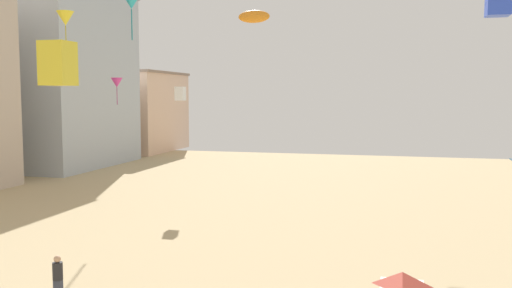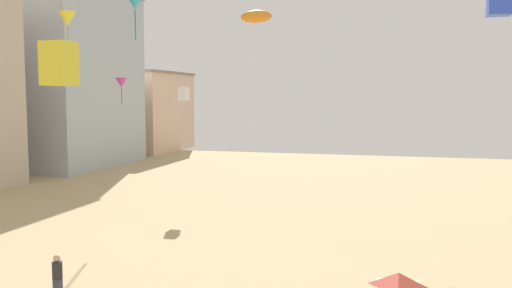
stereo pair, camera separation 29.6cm
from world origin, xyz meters
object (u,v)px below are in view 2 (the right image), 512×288
Objects in this scene: kite_yellow_box at (59,64)px; kite_yellow_delta at (67,19)px; kite_orange_parafoil at (256,17)px; kite_white_box_2 at (184,94)px; kite_magenta_delta at (121,83)px; kite_cyan_delta at (135,1)px; kite_flyer at (57,275)px.

kite_yellow_delta reaches higher than kite_yellow_box.
kite_orange_parafoil is 9.12m from kite_white_box_2.
kite_magenta_delta is 23.34m from kite_yellow_delta.
kite_yellow_delta is (2.76, -11.75, -2.88)m from kite_cyan_delta.
kite_cyan_delta reaches higher than kite_white_box_2.
kite_orange_parafoil reaches higher than kite_flyer.
kite_cyan_delta is 16.00m from kite_yellow_box.
kite_magenta_delta is at bearing 139.46° from kite_orange_parafoil.
kite_flyer is at bearing -60.32° from kite_yellow_delta.
kite_magenta_delta is at bearing 124.15° from kite_cyan_delta.
kite_white_box_2 reaches higher than kite_flyer.
kite_yellow_delta is (-1.47, 2.82, 2.20)m from kite_yellow_box.
kite_magenta_delta is at bearing 113.94° from kite_yellow_box.
kite_yellow_delta reaches higher than kite_magenta_delta.
kite_yellow_box is at bearing -66.06° from kite_magenta_delta.
kite_orange_parafoil is 21.41m from kite_magenta_delta.
kite_cyan_delta reaches higher than kite_magenta_delta.
kite_yellow_delta is at bearing 117.59° from kite_yellow_box.
kite_magenta_delta is 2.51× the size of kite_white_box_2.
kite_white_box_2 is at bearing 142.87° from kite_orange_parafoil.
kite_cyan_delta reaches higher than kite_yellow_box.
kite_magenta_delta is at bearing 113.44° from kite_yellow_delta.
kite_orange_parafoil reaches higher than kite_yellow_delta.
kite_cyan_delta is at bearing 103.20° from kite_yellow_delta.
kite_cyan_delta is 1.35× the size of kite_magenta_delta.
kite_yellow_delta is at bearing -76.80° from kite_cyan_delta.
kite_white_box_2 is at bearing 94.02° from kite_yellow_box.
kite_orange_parafoil is 1.02× the size of kite_yellow_box.
kite_magenta_delta is (-16.08, 13.76, -3.22)m from kite_orange_parafoil.
kite_white_box_2 is at bearing -42.64° from kite_magenta_delta.
kite_flyer is 0.92× the size of kite_orange_parafoil.
kite_orange_parafoil is 10.67m from kite_cyan_delta.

